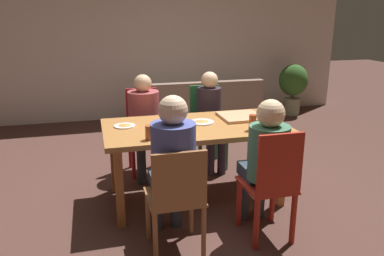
{
  "coord_description": "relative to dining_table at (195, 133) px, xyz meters",
  "views": [
    {
      "loc": [
        -0.94,
        -3.47,
        1.82
      ],
      "look_at": [
        0.0,
        0.1,
        0.72
      ],
      "focal_mm": 36.14,
      "sensor_mm": 36.0,
      "label": 1
    }
  ],
  "objects": [
    {
      "name": "chair_0",
      "position": [
        0.4,
        0.9,
        -0.18
      ],
      "size": [
        0.39,
        0.44,
        0.97
      ],
      "color": "#297441",
      "rests_on": "ground"
    },
    {
      "name": "person_2",
      "position": [
        0.4,
        -0.75,
        0.01
      ],
      "size": [
        0.33,
        0.5,
        1.18
      ],
      "color": "#2E3C47",
      "rests_on": "ground"
    },
    {
      "name": "person_1",
      "position": [
        -0.38,
        0.75,
        -0.0
      ],
      "size": [
        0.35,
        0.55,
        1.16
      ],
      "color": "#2C363D",
      "rests_on": "ground"
    },
    {
      "name": "person_0",
      "position": [
        0.4,
        0.74,
        -0.01
      ],
      "size": [
        0.28,
        0.48,
        1.17
      ],
      "color": "#3D3249",
      "rests_on": "ground"
    },
    {
      "name": "chair_2",
      "position": [
        0.4,
        -0.89,
        -0.2
      ],
      "size": [
        0.39,
        0.44,
        0.96
      ],
      "color": "#AE271A",
      "rests_on": "ground"
    },
    {
      "name": "ground_plane",
      "position": [
        0.0,
        0.0,
        -0.69
      ],
      "size": [
        20.0,
        20.0,
        0.0
      ],
      "primitive_type": "plane",
      "color": "#51322B"
    },
    {
      "name": "drinking_glass_2",
      "position": [
        -0.49,
        -0.33,
        0.15
      ],
      "size": [
        0.07,
        0.07,
        0.12
      ],
      "primitive_type": "cylinder",
      "color": "#B65127",
      "rests_on": "dining_table"
    },
    {
      "name": "back_wall",
      "position": [
        0.0,
        3.39,
        0.72
      ],
      "size": [
        7.42,
        0.12,
        2.81
      ],
      "primitive_type": "cube",
      "color": "silver",
      "rests_on": "ground"
    },
    {
      "name": "plate_1",
      "position": [
        0.09,
        0.07,
        0.1
      ],
      "size": [
        0.24,
        0.24,
        0.03
      ],
      "color": "white",
      "rests_on": "dining_table"
    },
    {
      "name": "chair_3",
      "position": [
        -0.38,
        -0.91,
        -0.19
      ],
      "size": [
        0.42,
        0.43,
        0.89
      ],
      "color": "#99633B",
      "rests_on": "ground"
    },
    {
      "name": "couch",
      "position": [
        0.82,
        2.66,
        -0.42
      ],
      "size": [
        1.99,
        0.8,
        0.76
      ],
      "color": "#89705E",
      "rests_on": "ground"
    },
    {
      "name": "pizza_box_0",
      "position": [
        0.53,
        0.14,
        0.1
      ],
      "size": [
        0.42,
        0.42,
        0.03
      ],
      "color": "tan",
      "rests_on": "dining_table"
    },
    {
      "name": "person_3",
      "position": [
        -0.38,
        -0.76,
        0.04
      ],
      "size": [
        0.34,
        0.56,
        1.26
      ],
      "color": "#373F4D",
      "rests_on": "ground"
    },
    {
      "name": "dining_table",
      "position": [
        0.0,
        0.0,
        0.0
      ],
      "size": [
        1.75,
        0.94,
        0.78
      ],
      "color": "#B0733A",
      "rests_on": "ground"
    },
    {
      "name": "potted_plant",
      "position": [
        2.63,
        2.83,
        -0.12
      ],
      "size": [
        0.52,
        0.52,
        0.93
      ],
      "color": "gray",
      "rests_on": "ground"
    },
    {
      "name": "drinking_glass_1",
      "position": [
        0.48,
        -0.29,
        0.16
      ],
      "size": [
        0.07,
        0.07,
        0.15
      ],
      "primitive_type": "cylinder",
      "color": "#B54B26",
      "rests_on": "dining_table"
    },
    {
      "name": "chair_1",
      "position": [
        -0.38,
        0.89,
        -0.18
      ],
      "size": [
        0.38,
        0.42,
        0.97
      ],
      "color": "#B3252B",
      "rests_on": "ground"
    },
    {
      "name": "plate_0",
      "position": [
        -0.17,
        -0.24,
        0.09
      ],
      "size": [
        0.21,
        0.21,
        0.03
      ],
      "color": "white",
      "rests_on": "dining_table"
    },
    {
      "name": "plate_2",
      "position": [
        -0.66,
        0.12,
        0.1
      ],
      "size": [
        0.2,
        0.2,
        0.03
      ],
      "color": "white",
      "rests_on": "dining_table"
    },
    {
      "name": "drinking_glass_0",
      "position": [
        -0.39,
        -0.19,
        0.15
      ],
      "size": [
        0.06,
        0.06,
        0.13
      ],
      "primitive_type": "cylinder",
      "color": "#DAC865",
      "rests_on": "dining_table"
    }
  ]
}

